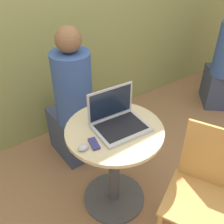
{
  "coord_description": "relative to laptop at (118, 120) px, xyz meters",
  "views": [
    {
      "loc": [
        -0.8,
        -1.08,
        1.81
      ],
      "look_at": [
        0.02,
        0.05,
        0.83
      ],
      "focal_mm": 42.0,
      "sensor_mm": 36.0,
      "label": 1
    }
  ],
  "objects": [
    {
      "name": "cell_phone",
      "position": [
        -0.23,
        -0.07,
        -0.04
      ],
      "size": [
        0.07,
        0.11,
        0.02
      ],
      "color": "navy",
      "rests_on": "round_table"
    },
    {
      "name": "round_table",
      "position": [
        -0.04,
        -0.01,
        -0.31
      ],
      "size": [
        0.66,
        0.66,
        0.73
      ],
      "color": "#4C4C51",
      "rests_on": "ground_plane"
    },
    {
      "name": "person_seated",
      "position": [
        -0.03,
        0.61,
        -0.24
      ],
      "size": [
        0.31,
        0.48,
        1.26
      ],
      "color": "#3D4766",
      "rests_on": "ground_plane"
    },
    {
      "name": "person_background",
      "position": [
        1.79,
        0.38,
        -0.26
      ],
      "size": [
        0.48,
        0.49,
        1.21
      ],
      "color": "#3D4766",
      "rests_on": "ground_plane"
    },
    {
      "name": "ground_plane",
      "position": [
        -0.04,
        -0.01,
        -0.77
      ],
      "size": [
        12.0,
        12.0,
        0.0
      ],
      "primitive_type": "plane",
      "color": "#9E704C"
    },
    {
      "name": "chair_empty",
      "position": [
        0.24,
        -0.57,
        -0.32
      ],
      "size": [
        0.54,
        0.54,
        0.88
      ],
      "color": "tan",
      "rests_on": "ground_plane"
    },
    {
      "name": "back_wall",
      "position": [
        -0.04,
        1.09,
        0.53
      ],
      "size": [
        7.0,
        0.05,
        2.6
      ],
      "color": "#939956",
      "rests_on": "ground_plane"
    },
    {
      "name": "computer_mouse",
      "position": [
        -0.3,
        -0.06,
        -0.03
      ],
      "size": [
        0.07,
        0.05,
        0.03
      ],
      "color": "#B2B2B7",
      "rests_on": "round_table"
    },
    {
      "name": "laptop",
      "position": [
        0.0,
        0.0,
        0.0
      ],
      "size": [
        0.36,
        0.29,
        0.25
      ],
      "color": "#B7B7BC",
      "rests_on": "round_table"
    }
  ]
}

